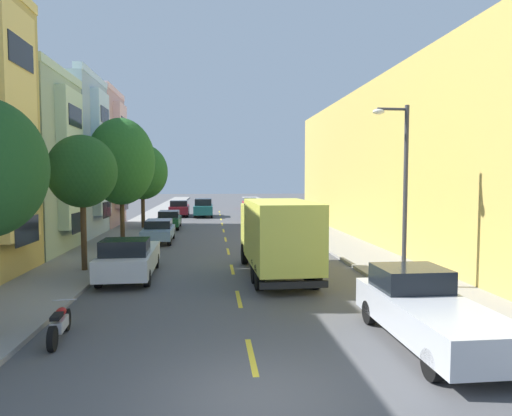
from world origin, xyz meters
The scene contains 22 objects.
ground_plane centered at (0.00, 30.00, 0.00)m, with size 160.00×160.00×0.00m, color #4C4C4F.
sidewalk_left centered at (-7.10, 28.00, 0.07)m, with size 3.20×120.00×0.14m, color gray.
sidewalk_right centered at (7.10, 28.00, 0.07)m, with size 3.20×120.00×0.14m, color gray.
lane_centerline_dashes centered at (0.00, 24.50, 0.00)m, with size 0.14×47.20×0.01m.
townhouse_fourth_powder_blue centered at (-14.18, 23.90, 5.39)m, with size 11.78×6.59×11.17m.
townhouse_fifth_rose centered at (-14.46, 30.69, 5.52)m, with size 12.34×6.59×11.44m.
apartment_block_opposite centered at (13.70, 20.00, 4.99)m, with size 10.00×36.00×9.98m, color tan.
street_tree_second centered at (-6.40, 11.84, 4.38)m, with size 2.91×2.91×5.81m.
street_tree_third centered at (-6.40, 20.26, 5.11)m, with size 4.07×4.07×7.62m.
street_tree_farthest centered at (-6.40, 28.69, 4.59)m, with size 4.00×4.00×6.67m.
street_lamp centered at (5.94, 7.63, 3.97)m, with size 1.35×0.28×6.58m.
delivery_box_truck centered at (1.81, 10.42, 1.83)m, with size 2.61×7.37×3.19m.
parked_sedan_forest centered at (-4.40, 29.12, 0.75)m, with size 1.86×4.52×1.43m.
parked_hatchback_navy centered at (4.47, 35.83, 0.76)m, with size 1.82×4.03×1.50m.
parked_sedan_red centered at (4.22, 52.77, 0.75)m, with size 1.82×4.51×1.43m.
parked_pickup_white centered at (-4.29, 10.66, 0.83)m, with size 2.15×5.35×1.73m.
parked_sedan_sky centered at (-4.31, 21.12, 0.75)m, with size 1.87×4.53×1.43m.
parked_suv_orange centered at (4.36, 30.03, 0.99)m, with size 2.08×4.85×1.93m.
parked_pickup_burgundy centered at (-4.39, 40.95, 0.83)m, with size 2.13×5.35×1.73m.
parked_pickup_silver centered at (4.42, 2.40, 0.83)m, with size 2.05×5.32×1.73m.
moving_teal_sedan centered at (-1.80, 40.05, 0.99)m, with size 1.95×4.80×1.93m.
parked_motorcycle centered at (-4.75, 3.51, 0.41)m, with size 0.62×2.05×0.90m.
Camera 1 is at (-0.89, -8.13, 4.11)m, focal length 31.71 mm.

